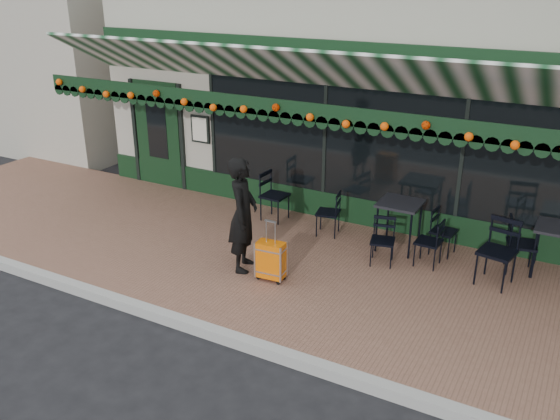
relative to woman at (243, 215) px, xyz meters
The scene contains 16 objects.
ground 2.21m from the woman, 51.67° to the right, with size 80.00×80.00×0.00m, color black.
sidewalk 1.62m from the woman, 20.99° to the left, with size 18.00×4.00×0.15m, color brown.
curb 2.24m from the woman, 53.07° to the right, with size 18.00×0.16×0.15m, color #9E9E99.
restaurant_building 6.53m from the woman, 79.10° to the left, with size 12.00×9.60×4.50m.
neighbor_building_left 13.51m from the woman, 151.25° to the left, with size 12.00×8.00×4.80m, color #A6A091.
woman is the anchor object (origin of this frame).
suitcase 0.80m from the woman, 13.61° to the right, with size 0.43×0.26×0.94m.
cafe_table_a 4.66m from the woman, 25.93° to the left, with size 0.63×0.63×0.78m.
cafe_table_b 2.59m from the woman, 44.11° to the left, with size 0.67×0.67×0.82m.
chair_a_left 2.89m from the woman, 30.50° to the left, with size 0.38×0.38×0.77m, color black, non-canonical shape.
chair_a_right 4.22m from the woman, 27.12° to the left, with size 0.44×0.44×0.88m, color black, non-canonical shape.
chair_a_front 3.74m from the woman, 20.85° to the left, with size 0.50×0.50×1.00m, color black, non-canonical shape.
chair_b_left 1.93m from the woman, 70.87° to the left, with size 0.39×0.39×0.79m, color black, non-canonical shape.
chair_b_right 3.26m from the woman, 37.45° to the left, with size 0.38×0.38×0.76m, color black, non-canonical shape.
chair_b_front 2.21m from the woman, 32.47° to the left, with size 0.38×0.38×0.75m, color black, non-canonical shape.
chair_solo 2.02m from the woman, 105.17° to the left, with size 0.45×0.45×0.91m, color black, non-canonical shape.
Camera 1 is at (3.18, -5.36, 4.43)m, focal length 38.00 mm.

